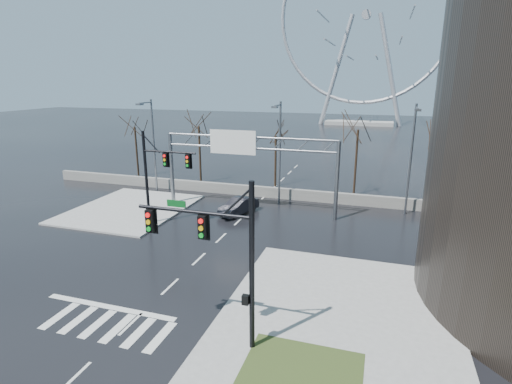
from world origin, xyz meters
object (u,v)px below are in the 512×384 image
at_px(signal_mast_near, 222,248).
at_px(ferris_wheel, 366,22).
at_px(sign_gantry, 245,157).
at_px(signal_mast_far, 157,170).
at_px(car, 239,206).

bearing_deg(signal_mast_near, ferris_wheel, 90.08).
bearing_deg(signal_mast_near, sign_gantry, 106.19).
bearing_deg(sign_gantry, signal_mast_near, -73.81).
xyz_separation_m(signal_mast_far, sign_gantry, (5.49, 6.00, 0.35)).
distance_m(sign_gantry, ferris_wheel, 82.91).
height_order(signal_mast_near, sign_gantry, signal_mast_near).
bearing_deg(car, ferris_wheel, 104.90).
height_order(signal_mast_near, car, signal_mast_near).
bearing_deg(ferris_wheel, signal_mast_far, -97.20).
xyz_separation_m(ferris_wheel, car, (-5.71, -80.99, -25.41)).
xyz_separation_m(signal_mast_far, ferris_wheel, (10.87, 86.04, 21.30)).
height_order(signal_mast_far, ferris_wheel, ferris_wheel).
distance_m(signal_mast_near, sign_gantry, 19.79).
bearing_deg(car, signal_mast_near, -53.11).
distance_m(signal_mast_near, signal_mast_far, 17.03).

